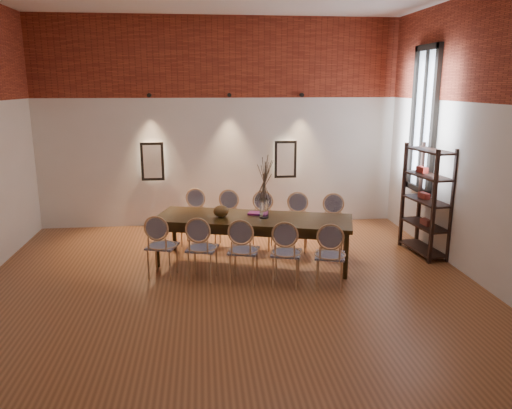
{
  "coord_description": "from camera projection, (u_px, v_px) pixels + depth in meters",
  "views": [
    {
      "loc": [
        -0.34,
        -6.27,
        2.74
      ],
      "look_at": [
        0.42,
        0.72,
        1.05
      ],
      "focal_mm": 35.0,
      "sensor_mm": 36.0,
      "label": 1
    }
  ],
  "objects": [
    {
      "name": "book",
      "position": [
        257.0,
        213.0,
        7.87
      ],
      "size": [
        0.3,
        0.24,
        0.03
      ],
      "primitive_type": "cube",
      "rotation": [
        0.0,
        0.0,
        -0.28
      ],
      "color": "#811E6F",
      "rests_on": "dining_table"
    },
    {
      "name": "brick_band_right",
      "position": [
        501.0,
        44.0,
        6.35
      ],
      "size": [
        0.02,
        7.0,
        1.5
      ],
      "primitive_type": "cube",
      "color": "maroon",
      "rests_on": "ground"
    },
    {
      "name": "niche_right",
      "position": [
        285.0,
        159.0,
        9.91
      ],
      "size": [
        0.36,
        0.06,
        0.66
      ],
      "primitive_type": "cube",
      "color": "#FFEAC6",
      "rests_on": "wall_back"
    },
    {
      "name": "chair_far_b",
      "position": [
        227.0,
        220.0,
        8.59
      ],
      "size": [
        0.54,
        0.54,
        0.94
      ],
      "primitive_type": null,
      "rotation": [
        0.0,
        0.0,
        2.86
      ],
      "color": "tan",
      "rests_on": "floor"
    },
    {
      "name": "dried_branches",
      "position": [
        264.0,
        179.0,
        7.52
      ],
      "size": [
        0.5,
        0.5,
        0.7
      ],
      "primitive_type": null,
      "color": "#4B3C2A",
      "rests_on": "vase"
    },
    {
      "name": "spot_fixture_right",
      "position": [
        302.0,
        95.0,
        9.62
      ],
      "size": [
        0.08,
        0.1,
        0.08
      ],
      "primitive_type": "cylinder",
      "rotation": [
        1.57,
        0.0,
        0.0
      ],
      "color": "black",
      "rests_on": "wall_back"
    },
    {
      "name": "spot_fixture_mid",
      "position": [
        229.0,
        95.0,
        9.47
      ],
      "size": [
        0.08,
        0.1,
        0.08
      ],
      "primitive_type": "cylinder",
      "rotation": [
        1.57,
        0.0,
        0.0
      ],
      "color": "black",
      "rests_on": "wall_back"
    },
    {
      "name": "chair_near_a",
      "position": [
        162.0,
        246.0,
        7.22
      ],
      "size": [
        0.54,
        0.54,
        0.94
      ],
      "primitive_type": null,
      "rotation": [
        0.0,
        0.0,
        -0.28
      ],
      "color": "tan",
      "rests_on": "floor"
    },
    {
      "name": "chair_near_c",
      "position": [
        244.0,
        250.0,
        7.03
      ],
      "size": [
        0.54,
        0.54,
        0.94
      ],
      "primitive_type": null,
      "rotation": [
        0.0,
        0.0,
        -0.28
      ],
      "color": "tan",
      "rests_on": "floor"
    },
    {
      "name": "chair_far_d",
      "position": [
        296.0,
        223.0,
        8.39
      ],
      "size": [
        0.54,
        0.54,
        0.94
      ],
      "primitive_type": null,
      "rotation": [
        0.0,
        0.0,
        2.86
      ],
      "color": "tan",
      "rests_on": "floor"
    },
    {
      "name": "chair_near_b",
      "position": [
        202.0,
        248.0,
        7.12
      ],
      "size": [
        0.54,
        0.54,
        0.94
      ],
      "primitive_type": null,
      "rotation": [
        0.0,
        0.0,
        -0.28
      ],
      "color": "tan",
      "rests_on": "floor"
    },
    {
      "name": "chair_near_e",
      "position": [
        330.0,
        255.0,
        6.83
      ],
      "size": [
        0.54,
        0.54,
        0.94
      ],
      "primitive_type": null,
      "rotation": [
        0.0,
        0.0,
        -0.28
      ],
      "color": "tan",
      "rests_on": "floor"
    },
    {
      "name": "shelving_rack",
      "position": [
        426.0,
        201.0,
        8.13
      ],
      "size": [
        0.49,
        1.04,
        1.8
      ],
      "primitive_type": null,
      "rotation": [
        0.0,
        0.0,
        0.11
      ],
      "color": "black",
      "rests_on": "floor"
    },
    {
      "name": "dining_table",
      "position": [
        253.0,
        241.0,
        7.78
      ],
      "size": [
        3.16,
        1.76,
        0.75
      ],
      "primitive_type": "cube",
      "rotation": [
        0.0,
        0.0,
        -0.28
      ],
      "color": "#36220C",
      "rests_on": "floor"
    },
    {
      "name": "niche_left",
      "position": [
        153.0,
        161.0,
        9.64
      ],
      "size": [
        0.36,
        0.06,
        0.66
      ],
      "primitive_type": "cube",
      "color": "#FFEAC6",
      "rests_on": "wall_back"
    },
    {
      "name": "window_frame",
      "position": [
        423.0,
        120.0,
        8.53
      ],
      "size": [
        0.08,
        0.9,
        2.5
      ],
      "primitive_type": "cube",
      "color": "black",
      "rests_on": "wall_right"
    },
    {
      "name": "wall_right",
      "position": [
        495.0,
        142.0,
        6.65
      ],
      "size": [
        0.1,
        7.0,
        4.0
      ],
      "primitive_type": "cube",
      "color": "silver",
      "rests_on": "ground"
    },
    {
      "name": "chair_far_e",
      "position": [
        333.0,
        225.0,
        8.29
      ],
      "size": [
        0.54,
        0.54,
        0.94
      ],
      "primitive_type": null,
      "rotation": [
        0.0,
        0.0,
        2.86
      ],
      "color": "tan",
      "rests_on": "floor"
    },
    {
      "name": "window_mullion",
      "position": [
        423.0,
        120.0,
        8.53
      ],
      "size": [
        0.06,
        0.06,
        2.4
      ],
      "primitive_type": "cube",
      "color": "black",
      "rests_on": "wall_right"
    },
    {
      "name": "spot_fixture_left",
      "position": [
        149.0,
        95.0,
        9.31
      ],
      "size": [
        0.08,
        0.1,
        0.08
      ],
      "primitive_type": "cylinder",
      "rotation": [
        1.57,
        0.0,
        0.0
      ],
      "color": "black",
      "rests_on": "wall_back"
    },
    {
      "name": "wall_front",
      "position": [
        264.0,
        219.0,
        2.84
      ],
      "size": [
        7.0,
        0.1,
        4.0
      ],
      "primitive_type": "cube",
      "color": "silver",
      "rests_on": "ground"
    },
    {
      "name": "vase",
      "position": [
        264.0,
        208.0,
        7.63
      ],
      "size": [
        0.14,
        0.14,
        0.3
      ],
      "primitive_type": "cylinder",
      "color": "silver",
      "rests_on": "dining_table"
    },
    {
      "name": "bowl",
      "position": [
        221.0,
        211.0,
        7.71
      ],
      "size": [
        0.24,
        0.24,
        0.18
      ],
      "primitive_type": "ellipsoid",
      "color": "brown",
      "rests_on": "dining_table"
    },
    {
      "name": "chair_far_a",
      "position": [
        193.0,
        219.0,
        8.69
      ],
      "size": [
        0.54,
        0.54,
        0.94
      ],
      "primitive_type": null,
      "rotation": [
        0.0,
        0.0,
        2.86
      ],
      "color": "tan",
      "rests_on": "floor"
    },
    {
      "name": "chair_near_d",
      "position": [
        286.0,
        253.0,
        6.93
      ],
      "size": [
        0.54,
        0.54,
        0.94
      ],
      "primitive_type": null,
      "rotation": [
        0.0,
        0.0,
        -0.28
      ],
      "color": "tan",
      "rests_on": "floor"
    },
    {
      "name": "floor",
      "position": [
        231.0,
        294.0,
        6.74
      ],
      "size": [
        7.0,
        7.0,
        0.02
      ],
      "primitive_type": "cube",
      "color": "#9B5C33",
      "rests_on": "ground"
    },
    {
      "name": "brick_band_back",
      "position": [
        218.0,
        57.0,
        9.34
      ],
      "size": [
        7.0,
        0.02,
        1.5
      ],
      "primitive_type": "cube",
      "color": "maroon",
      "rests_on": "ground"
    },
    {
      "name": "chair_far_c",
      "position": [
        261.0,
        222.0,
        8.49
      ],
      "size": [
        0.54,
        0.54,
        0.94
      ],
      "primitive_type": null,
      "rotation": [
        0.0,
        0.0,
        2.86
      ],
      "color": "tan",
      "rests_on": "floor"
    },
    {
      "name": "wall_back",
      "position": [
        219.0,
        124.0,
        9.7
      ],
      "size": [
        7.0,
        0.1,
        4.0
      ],
      "primitive_type": "cube",
      "color": "silver",
      "rests_on": "ground"
    },
    {
      "name": "window_glass",
      "position": [
        424.0,
        120.0,
        8.54
      ],
      "size": [
        0.02,
        0.78,
        2.38
      ],
      "primitive_type": "cube",
      "color": "silver",
      "rests_on": "wall_right"
    }
  ]
}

